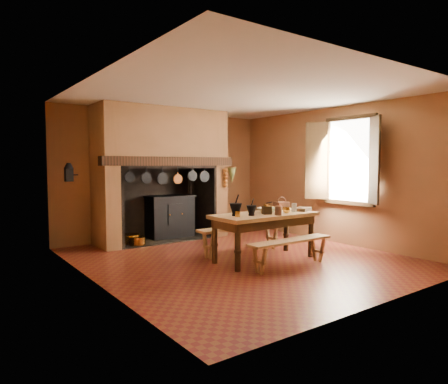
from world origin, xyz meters
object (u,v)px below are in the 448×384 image
work_table (265,221)px  mixing_bowl (267,210)px  coffee_grinder (267,209)px  iron_range (170,216)px  wicker_basket (281,205)px  bench_front (290,247)px

work_table → mixing_bowl: 0.25m
work_table → mixing_bowl: (0.15, 0.10, 0.17)m
coffee_grinder → mixing_bowl: coffee_grinder is taller
work_table → coffee_grinder: bearing=-111.7°
iron_range → coffee_grinder: 2.92m
coffee_grinder → wicker_basket: bearing=48.5°
coffee_grinder → wicker_basket: (0.69, 0.37, -0.00)m
coffee_grinder → mixing_bowl: (0.19, 0.19, -0.04)m
iron_range → bench_front: iron_range is taller
bench_front → coffee_grinder: coffee_grinder is taller
bench_front → iron_range: bearing=95.1°
mixing_bowl → work_table: bearing=-147.2°
coffee_grinder → wicker_basket: size_ratio=0.80×
mixing_bowl → wicker_basket: 0.53m
bench_front → wicker_basket: (0.65, 0.88, 0.54)m
iron_range → mixing_bowl: (0.46, -2.68, 0.35)m
iron_range → coffee_grinder: bearing=-84.7°
wicker_basket → coffee_grinder: bearing=-147.6°
work_table → mixing_bowl: mixing_bowl is taller
iron_range → coffee_grinder: size_ratio=7.60×
iron_range → wicker_basket: size_ratio=6.05×
coffee_grinder → mixing_bowl: size_ratio=0.64×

